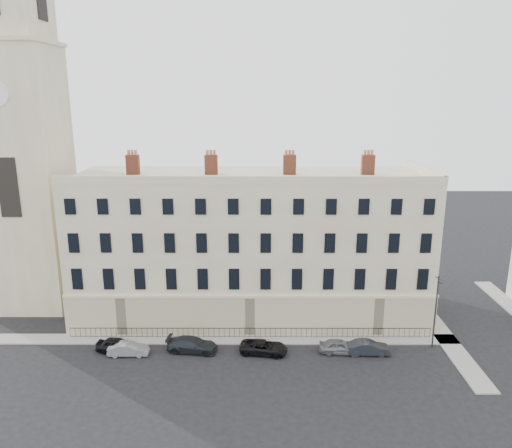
# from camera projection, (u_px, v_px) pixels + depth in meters

# --- Properties ---
(ground) EXTENTS (160.00, 160.00, 0.00)m
(ground) POSITION_uv_depth(u_px,v_px,m) (318.00, 368.00, 43.31)
(ground) COLOR black
(ground) RESTS_ON ground
(terrace) EXTENTS (36.22, 12.22, 17.00)m
(terrace) POSITION_uv_depth(u_px,v_px,m) (251.00, 244.00, 52.97)
(terrace) COLOR #C4B292
(terrace) RESTS_ON ground
(church_tower) EXTENTS (8.00, 8.13, 44.00)m
(church_tower) POSITION_uv_depth(u_px,v_px,m) (21.00, 137.00, 52.11)
(church_tower) COLOR #C4B292
(church_tower) RESTS_ON ground
(pavement_terrace) EXTENTS (48.00, 2.00, 0.12)m
(pavement_terrace) POSITION_uv_depth(u_px,v_px,m) (209.00, 339.00, 48.15)
(pavement_terrace) COLOR gray
(pavement_terrace) RESTS_ON ground
(pavement_east_return) EXTENTS (2.00, 24.00, 0.12)m
(pavement_east_return) POSITION_uv_depth(u_px,v_px,m) (436.00, 325.00, 51.01)
(pavement_east_return) COLOR gray
(pavement_east_return) RESTS_ON ground
(railings) EXTENTS (35.00, 0.04, 0.96)m
(railings) POSITION_uv_depth(u_px,v_px,m) (250.00, 333.00, 48.40)
(railings) COLOR black
(railings) RESTS_ON ground
(car_a) EXTENTS (3.97, 1.90, 1.31)m
(car_a) POSITION_uv_depth(u_px,v_px,m) (117.00, 345.00, 45.84)
(car_a) COLOR black
(car_a) RESTS_ON ground
(car_b) EXTENTS (3.68, 1.37, 1.20)m
(car_b) POSITION_uv_depth(u_px,v_px,m) (128.00, 349.00, 45.25)
(car_b) COLOR gray
(car_b) RESTS_ON ground
(car_c) EXTENTS (4.87, 2.45, 1.36)m
(car_c) POSITION_uv_depth(u_px,v_px,m) (192.00, 345.00, 45.86)
(car_c) COLOR black
(car_c) RESTS_ON ground
(car_d) EXTENTS (4.60, 2.62, 1.21)m
(car_d) POSITION_uv_depth(u_px,v_px,m) (264.00, 347.00, 45.55)
(car_d) COLOR black
(car_d) RESTS_ON ground
(car_e) EXTENTS (3.89, 1.79, 1.29)m
(car_e) POSITION_uv_depth(u_px,v_px,m) (340.00, 346.00, 45.60)
(car_e) COLOR slate
(car_e) RESTS_ON ground
(car_f) EXTENTS (3.91, 1.42, 1.28)m
(car_f) POSITION_uv_depth(u_px,v_px,m) (368.00, 348.00, 45.40)
(car_f) COLOR #20242B
(car_f) RESTS_ON ground
(streetlamp) EXTENTS (0.47, 1.53, 7.14)m
(streetlamp) POSITION_uv_depth(u_px,v_px,m) (436.00, 309.00, 45.66)
(streetlamp) COLOR #302F35
(streetlamp) RESTS_ON ground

